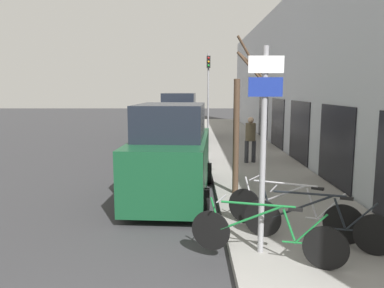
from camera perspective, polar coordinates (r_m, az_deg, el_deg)
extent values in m
plane|color=#333335|center=(14.03, -1.67, -2.88)|extent=(80.00, 80.00, 0.00)
cube|color=gray|center=(16.91, 7.43, -0.75)|extent=(3.20, 32.00, 0.15)
cube|color=#B2B7C1|center=(17.03, 13.57, 9.87)|extent=(0.20, 32.00, 6.50)
cube|color=black|center=(10.74, 20.88, -0.24)|extent=(0.03, 2.33, 2.16)
cube|color=black|center=(13.98, 15.88, 1.86)|extent=(0.03, 2.33, 2.16)
cube|color=black|center=(17.29, 12.77, 3.16)|extent=(0.03, 2.33, 2.16)
cube|color=black|center=(20.64, 10.66, 4.04)|extent=(0.03, 2.33, 2.16)
cylinder|color=#939399|center=(5.87, 10.66, -1.33)|extent=(0.09, 0.09, 3.22)
cube|color=white|center=(5.74, 11.13, 11.82)|extent=(0.53, 0.02, 0.25)
cube|color=navy|center=(5.73, 11.04, 8.52)|extent=(0.51, 0.02, 0.29)
cylinder|color=black|center=(6.20, 2.77, -13.01)|extent=(0.61, 0.29, 0.65)
cylinder|color=black|center=(5.88, 19.59, -14.72)|extent=(0.61, 0.29, 0.65)
cylinder|color=#197233|center=(5.92, 8.90, -11.07)|extent=(0.92, 0.42, 0.54)
cylinder|color=#197233|center=(5.83, 9.79, -9.04)|extent=(1.07, 0.48, 0.08)
cylinder|color=#197233|center=(5.83, 14.45, -11.81)|extent=(0.21, 0.11, 0.47)
cylinder|color=#197233|center=(5.89, 16.53, -14.28)|extent=(0.58, 0.27, 0.08)
cylinder|color=#197233|center=(5.81, 17.51, -12.27)|extent=(0.44, 0.21, 0.52)
cylinder|color=#197233|center=(6.08, 3.58, -10.70)|extent=(0.20, 0.11, 0.56)
cube|color=black|center=(5.74, 15.42, -9.56)|extent=(0.22, 0.15, 0.04)
cylinder|color=#99999E|center=(5.97, 4.41, -8.29)|extent=(0.19, 0.41, 0.02)
cylinder|color=black|center=(6.82, 10.59, -11.06)|extent=(0.62, 0.31, 0.66)
cylinder|color=black|center=(6.64, 26.09, -12.34)|extent=(0.62, 0.31, 0.66)
cylinder|color=black|center=(6.60, 16.39, -9.12)|extent=(0.92, 0.46, 0.55)
cylinder|color=black|center=(6.53, 17.25, -7.24)|extent=(1.07, 0.53, 0.09)
cylinder|color=black|center=(6.56, 21.49, -9.73)|extent=(0.21, 0.12, 0.48)
cylinder|color=black|center=(6.63, 23.34, -11.98)|extent=(0.58, 0.29, 0.08)
cylinder|color=black|center=(6.56, 24.25, -10.12)|extent=(0.44, 0.23, 0.53)
cylinder|color=black|center=(6.71, 11.40, -8.87)|extent=(0.20, 0.12, 0.57)
cube|color=black|center=(6.48, 22.40, -7.66)|extent=(0.22, 0.16, 0.04)
cylinder|color=#99999E|center=(6.62, 12.23, -6.61)|extent=(0.21, 0.41, 0.02)
cylinder|color=black|center=(7.40, 7.96, -9.34)|extent=(0.59, 0.41, 0.69)
cylinder|color=black|center=(6.88, 22.01, -11.29)|extent=(0.59, 0.41, 0.69)
cylinder|color=#B7B7BC|center=(7.06, 13.05, -7.66)|extent=(0.87, 0.59, 0.56)
cylinder|color=#B7B7BC|center=(6.97, 13.81, -5.85)|extent=(1.00, 0.68, 0.09)
cylinder|color=#B7B7BC|center=(6.90, 17.67, -8.45)|extent=(0.20, 0.15, 0.49)
cylinder|color=#B7B7BC|center=(6.93, 19.41, -10.77)|extent=(0.55, 0.37, 0.08)
cylinder|color=#B7B7BC|center=(6.84, 20.25, -8.96)|extent=(0.41, 0.28, 0.55)
cylinder|color=#B7B7BC|center=(7.28, 8.66, -7.26)|extent=(0.19, 0.14, 0.59)
cube|color=black|center=(6.81, 18.51, -6.44)|extent=(0.21, 0.18, 0.04)
cylinder|color=#99999E|center=(7.17, 9.37, -5.11)|extent=(0.26, 0.38, 0.02)
cube|color=#144728|center=(9.50, -3.16, -3.06)|extent=(2.05, 4.60, 1.37)
cube|color=black|center=(9.16, -3.36, 3.50)|extent=(1.73, 2.44, 0.84)
cylinder|color=black|center=(11.09, -6.77, -4.33)|extent=(0.26, 0.63, 0.62)
cylinder|color=black|center=(10.91, 2.32, -4.49)|extent=(0.26, 0.63, 0.62)
cylinder|color=black|center=(8.45, -10.24, -8.44)|extent=(0.26, 0.63, 0.62)
cylinder|color=black|center=(8.22, 1.81, -8.81)|extent=(0.26, 0.63, 0.62)
cube|color=silver|center=(14.91, -2.22, 0.63)|extent=(2.10, 4.41, 1.10)
cube|color=black|center=(14.64, -2.30, 4.25)|extent=(1.81, 2.33, 0.81)
cylinder|color=black|center=(16.39, -5.13, -0.13)|extent=(0.25, 0.66, 0.65)
cylinder|color=black|center=(16.25, 1.52, -0.17)|extent=(0.25, 0.66, 0.65)
cylinder|color=black|center=(13.77, -6.61, -1.77)|extent=(0.25, 0.66, 0.65)
cylinder|color=black|center=(13.60, 1.31, -1.85)|extent=(0.25, 0.66, 0.65)
cube|color=black|center=(20.14, -2.01, 3.01)|extent=(2.06, 4.69, 1.38)
cube|color=black|center=(19.88, -2.07, 6.34)|extent=(1.77, 2.47, 0.98)
cylinder|color=black|center=(21.70, -4.10, 1.92)|extent=(0.25, 0.62, 0.61)
cylinder|color=black|center=(21.56, 0.74, 1.90)|extent=(0.25, 0.62, 0.61)
cylinder|color=black|center=(18.89, -5.13, 0.95)|extent=(0.25, 0.62, 0.61)
cylinder|color=black|center=(18.73, 0.44, 0.92)|extent=(0.25, 0.62, 0.61)
cylinder|color=#333338|center=(13.47, 9.27, -1.11)|extent=(0.15, 0.15, 0.78)
cylinder|color=#333338|center=(13.35, 8.21, -1.18)|extent=(0.15, 0.15, 0.78)
cylinder|color=brown|center=(13.31, 8.81, 1.84)|extent=(0.36, 0.36, 0.62)
sphere|color=tan|center=(13.27, 8.85, 3.62)|extent=(0.21, 0.21, 0.21)
cylinder|color=#4C3828|center=(9.23, 6.63, 1.02)|extent=(0.15, 0.15, 2.83)
cylinder|color=#4C3828|center=(9.20, 8.58, 11.75)|extent=(0.61, 0.08, 0.67)
cylinder|color=#4C3828|center=(9.33, 8.77, 12.85)|extent=(0.71, 0.28, 1.04)
cylinder|color=#4C3828|center=(9.35, 9.30, 11.67)|extent=(0.88, 0.32, 0.67)
cylinder|color=#939399|center=(20.85, 2.39, 7.44)|extent=(0.10, 0.10, 4.50)
cube|color=black|center=(20.80, 2.43, 12.40)|extent=(0.20, 0.16, 0.64)
sphere|color=red|center=(20.73, 2.44, 12.97)|extent=(0.11, 0.11, 0.11)
sphere|color=orange|center=(20.71, 2.44, 12.41)|extent=(0.11, 0.11, 0.11)
sphere|color=green|center=(20.70, 2.44, 11.86)|extent=(0.11, 0.11, 0.11)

